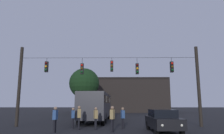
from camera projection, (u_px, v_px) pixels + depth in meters
name	position (u px, v px, depth m)	size (l,w,h in m)	color
ground_plane	(111.00, 118.00, 29.40)	(168.00, 168.00, 0.00)	black
overhead_signal_span	(109.00, 80.00, 18.49)	(16.01, 0.44, 6.97)	black
city_bus	(97.00, 104.00, 23.20)	(2.88, 11.08, 3.00)	#2D2D33
car_near_right	(163.00, 120.00, 14.58)	(1.88, 4.37, 1.52)	black
car_far_left	(103.00, 111.00, 32.97)	(1.84, 4.35, 1.52)	navy
pedestrian_crossing_left	(112.00, 117.00, 14.58)	(0.35, 0.42, 1.76)	black
pedestrian_crossing_center	(96.00, 117.00, 15.77)	(0.35, 0.42, 1.66)	black
pedestrian_crossing_right	(123.00, 117.00, 16.30)	(0.32, 0.41, 1.63)	black
pedestrian_near_bus	(55.00, 118.00, 14.31)	(0.29, 0.39, 1.72)	black
pedestrian_trailing	(73.00, 117.00, 16.76)	(0.32, 0.41, 1.61)	black
pedestrian_far_side	(79.00, 116.00, 15.99)	(0.33, 0.41, 1.76)	black
corner_building	(122.00, 95.00, 49.28)	(20.29, 8.46, 7.63)	black
tree_left_silhouette	(84.00, 83.00, 38.49)	(5.47, 5.47, 8.36)	#2D2116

